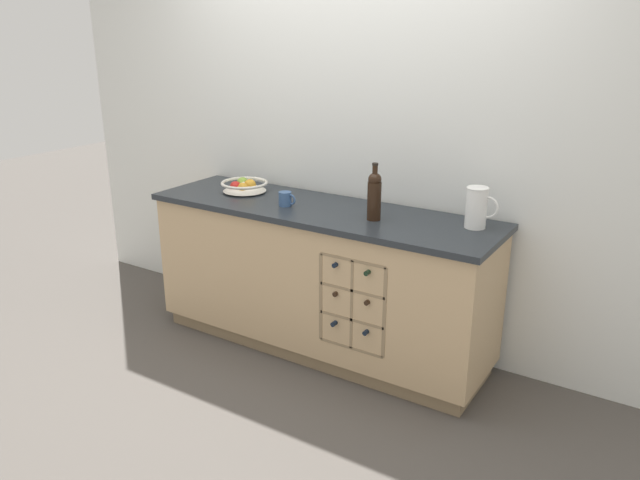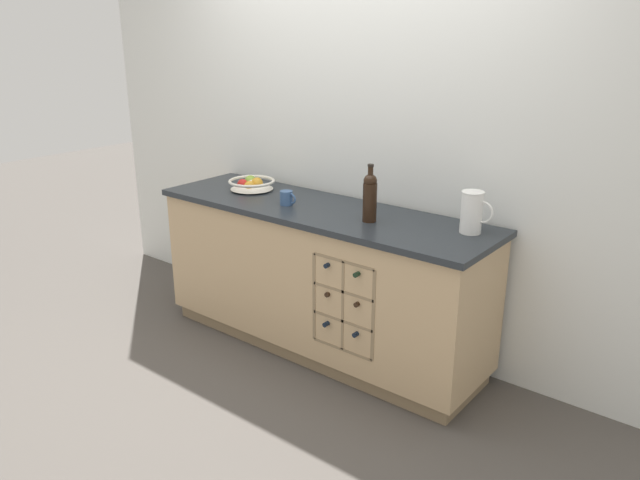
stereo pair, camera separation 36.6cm
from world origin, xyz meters
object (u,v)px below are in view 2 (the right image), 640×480
object	(u,v)px
ceramic_mug	(287,198)
white_pitcher	(472,211)
fruit_bowl	(252,184)
standing_wine_bottle	(370,196)

from	to	relation	value
ceramic_mug	white_pitcher	bearing A→B (deg)	10.16
ceramic_mug	fruit_bowl	bearing A→B (deg)	163.57
white_pitcher	standing_wine_bottle	distance (m)	0.54
white_pitcher	ceramic_mug	xyz separation A→B (m)	(-1.07, -0.19, -0.07)
fruit_bowl	standing_wine_bottle	xyz separation A→B (m)	(0.97, -0.09, 0.10)
fruit_bowl	standing_wine_bottle	bearing A→B (deg)	-5.04
ceramic_mug	standing_wine_bottle	world-z (taller)	standing_wine_bottle
standing_wine_bottle	ceramic_mug	bearing A→B (deg)	-176.49
fruit_bowl	ceramic_mug	distance (m)	0.42
fruit_bowl	ceramic_mug	xyz separation A→B (m)	(0.41, -0.12, -0.00)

